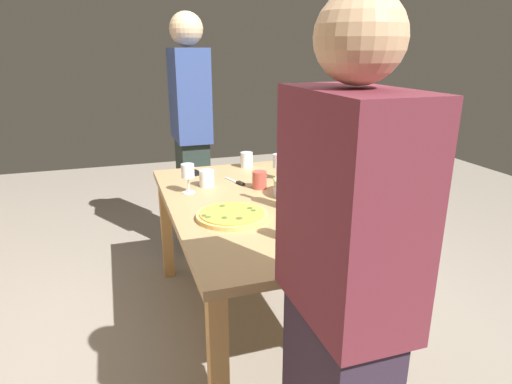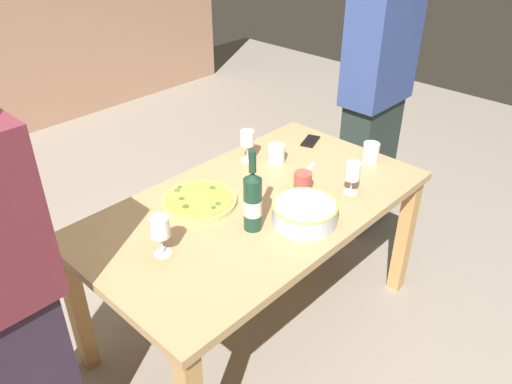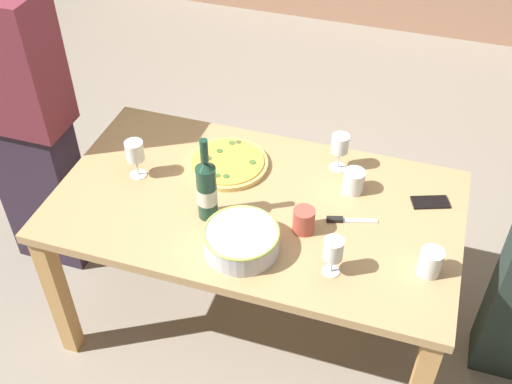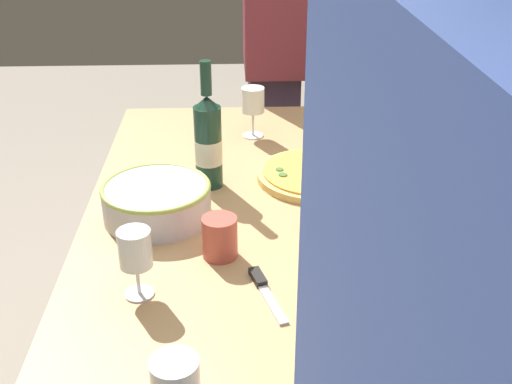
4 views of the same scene
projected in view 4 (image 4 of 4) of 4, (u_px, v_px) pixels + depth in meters
The scene contains 11 objects.
dining_table at pixel (256, 240), 1.74m from camera, with size 1.60×0.90×0.75m.
pizza at pixel (316, 174), 1.86m from camera, with size 0.34×0.34×0.03m.
serving_bowl at pixel (157, 200), 1.64m from camera, with size 0.28×0.28×0.09m.
wine_bottle at pixel (208, 141), 1.76m from camera, with size 0.08×0.08×0.36m.
wine_glass_near_pizza at pixel (253, 103), 2.10m from camera, with size 0.08×0.08×0.17m.
wine_glass_by_bottle at pixel (400, 218), 1.42m from camera, with size 0.07×0.07×0.17m.
wine_glass_far_left at pixel (135, 252), 1.32m from camera, with size 0.07×0.07×0.16m.
cup_ceramic at pixel (220, 237), 1.48m from camera, with size 0.08×0.08×0.10m, color #BB4E41.
cup_spare at pixel (350, 268), 1.37m from camera, with size 0.09×0.09×0.10m, color white.
pizza_knife at pixel (264, 288), 1.38m from camera, with size 0.19×0.08×0.02m.
person_guest_left at pixel (273, 61), 2.65m from camera, with size 0.43×0.24×1.65m.
Camera 4 is at (1.48, -0.06, 1.57)m, focal length 45.02 mm.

